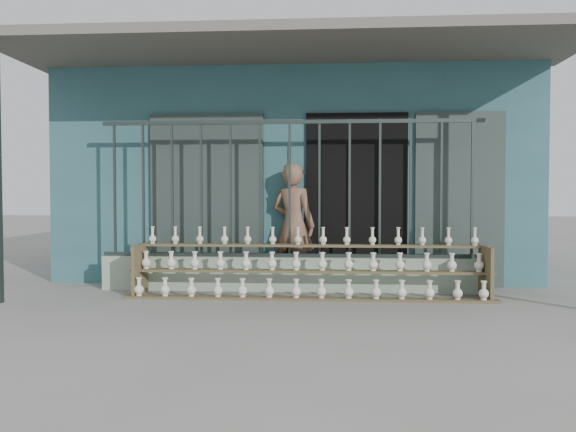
{
  "coord_description": "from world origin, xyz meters",
  "views": [
    {
      "loc": [
        0.48,
        -6.04,
        1.25
      ],
      "look_at": [
        0.0,
        1.0,
        1.0
      ],
      "focal_mm": 35.0,
      "sensor_mm": 36.0,
      "label": 1
    }
  ],
  "objects": [
    {
      "name": "workshop_building",
      "position": [
        0.0,
        4.23,
        1.62
      ],
      "size": [
        7.4,
        6.6,
        3.21
      ],
      "color": "#2A5459",
      "rests_on": "ground"
    },
    {
      "name": "elderly_woman",
      "position": [
        0.03,
        1.57,
        0.85
      ],
      "size": [
        0.73,
        0.63,
        1.7
      ],
      "primitive_type": "imported",
      "rotation": [
        0.0,
        0.0,
        2.71
      ],
      "color": "brown",
      "rests_on": "ground"
    },
    {
      "name": "security_fence",
      "position": [
        -0.0,
        1.3,
        1.35
      ],
      "size": [
        5.0,
        0.04,
        1.8
      ],
      "color": "#283330",
      "rests_on": "parapet_wall"
    },
    {
      "name": "parapet_wall",
      "position": [
        0.0,
        1.3,
        0.23
      ],
      "size": [
        5.0,
        0.2,
        0.45
      ],
      "primitive_type": "cube",
      "color": "#8AA089",
      "rests_on": "ground"
    },
    {
      "name": "ground",
      "position": [
        0.0,
        0.0,
        0.0
      ],
      "size": [
        60.0,
        60.0,
        0.0
      ],
      "primitive_type": "plane",
      "color": "slate"
    },
    {
      "name": "shelf_rack",
      "position": [
        0.27,
        0.88,
        0.36
      ],
      "size": [
        4.5,
        0.68,
        0.85
      ],
      "color": "brown",
      "rests_on": "ground"
    }
  ]
}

